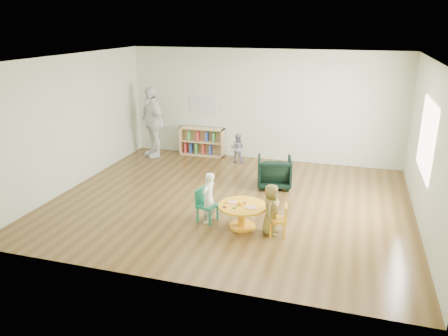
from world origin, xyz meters
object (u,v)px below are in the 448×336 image
(activity_table, at_px, (242,212))
(kid_chair_left, at_px, (205,204))
(toddler, at_px, (238,148))
(child_left, at_px, (209,198))
(kid_chair_right, at_px, (280,219))
(child_right, at_px, (271,209))
(adult_caretaker, at_px, (152,122))
(bookshelf, at_px, (202,142))
(armchair, at_px, (274,172))

(activity_table, height_order, kid_chair_left, kid_chair_left)
(toddler, bearing_deg, kid_chair_left, 94.04)
(activity_table, height_order, child_left, child_left)
(kid_chair_right, relative_size, child_left, 0.58)
(child_right, relative_size, adult_caretaker, 0.48)
(adult_caretaker, bearing_deg, kid_chair_right, -3.53)
(kid_chair_right, height_order, adult_caretaker, adult_caretaker)
(kid_chair_right, distance_m, adult_caretaker, 5.40)
(activity_table, distance_m, toddler, 3.71)
(adult_caretaker, bearing_deg, toddler, 40.48)
(kid_chair_left, height_order, bookshelf, bookshelf)
(activity_table, xyz_separation_m, adult_caretaker, (-3.34, 3.45, 0.63))
(kid_chair_right, bearing_deg, toddler, 17.33)
(armchair, distance_m, child_right, 2.24)
(activity_table, relative_size, armchair, 1.15)
(armchair, relative_size, child_left, 0.78)
(activity_table, xyz_separation_m, child_left, (-0.63, 0.04, 0.17))
(kid_chair_right, height_order, child_right, child_right)
(armchair, bearing_deg, kid_chair_right, 90.57)
(kid_chair_right, height_order, toddler, toddler)
(kid_chair_right, distance_m, bookshelf, 4.91)
(child_right, height_order, toddler, child_right)
(kid_chair_right, bearing_deg, child_right, 79.08)
(activity_table, height_order, child_right, child_right)
(kid_chair_left, height_order, kid_chair_right, kid_chair_left)
(adult_caretaker, bearing_deg, armchair, 17.05)
(bookshelf, bearing_deg, child_left, -68.87)
(child_left, xyz_separation_m, adult_caretaker, (-2.70, 3.41, 0.46))
(kid_chair_left, distance_m, adult_caretaker, 4.33)
(adult_caretaker, bearing_deg, activity_table, -8.09)
(child_right, bearing_deg, toddler, 26.19)
(kid_chair_left, xyz_separation_m, kid_chair_right, (1.39, -0.16, -0.04))
(bookshelf, relative_size, toddler, 1.60)
(kid_chair_left, relative_size, child_right, 0.69)
(armchair, height_order, toddler, toddler)
(armchair, distance_m, child_left, 2.23)
(toddler, bearing_deg, adult_caretaker, 1.05)
(child_left, height_order, child_right, child_left)
(kid_chair_left, height_order, adult_caretaker, adult_caretaker)
(activity_table, bearing_deg, kid_chair_right, -7.92)
(kid_chair_right, bearing_deg, adult_caretaker, 40.56)
(child_right, bearing_deg, armchair, 12.00)
(armchair, xyz_separation_m, child_left, (-0.80, -2.08, 0.13))
(kid_chair_left, xyz_separation_m, armchair, (0.87, 2.05, 0.00))
(child_left, bearing_deg, adult_caretaker, -130.67)
(child_right, distance_m, toddler, 3.97)
(child_left, distance_m, toddler, 3.54)
(child_left, bearing_deg, toddler, -162.38)
(activity_table, xyz_separation_m, toddler, (-1.05, 3.56, 0.08))
(child_left, bearing_deg, bookshelf, -147.93)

